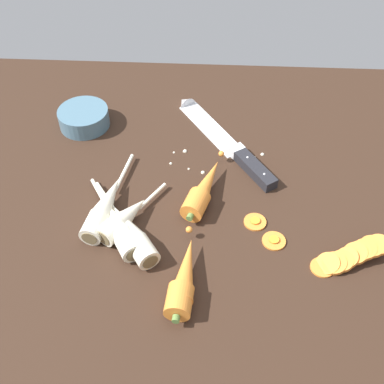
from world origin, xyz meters
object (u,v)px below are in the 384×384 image
(parsnip_mid_left, at_px, (131,233))
(carrot_slice_stray_mid, at_px, (274,240))
(parsnip_front, at_px, (119,227))
(chefs_knife, at_px, (221,137))
(prep_bowl, at_px, (84,117))
(whole_carrot_second, at_px, (183,278))
(parsnip_mid_right, at_px, (125,218))
(parsnip_back, at_px, (105,207))
(whole_carrot, at_px, (204,189))
(carrot_slice_stray_near, at_px, (255,221))
(carrot_slice_stack, at_px, (350,256))

(parsnip_mid_left, relative_size, carrot_slice_stray_mid, 4.70)
(parsnip_front, xyz_separation_m, carrot_slice_stray_mid, (0.27, -0.00, -0.02))
(chefs_knife, xyz_separation_m, parsnip_mid_left, (-0.15, -0.28, 0.01))
(prep_bowl, bearing_deg, chefs_knife, -6.38)
(whole_carrot_second, height_order, parsnip_mid_right, whole_carrot_second)
(parsnip_back, height_order, carrot_slice_stray_mid, parsnip_back)
(carrot_slice_stray_mid, bearing_deg, parsnip_mid_right, 175.17)
(carrot_slice_stray_mid, bearing_deg, chefs_knife, 109.44)
(chefs_knife, distance_m, parsnip_mid_right, 0.30)
(whole_carrot, xyz_separation_m, whole_carrot_second, (-0.03, -0.20, 0.00))
(parsnip_front, relative_size, carrot_slice_stray_mid, 4.57)
(whole_carrot, relative_size, parsnip_front, 0.96)
(carrot_slice_stray_near, height_order, prep_bowl, prep_bowl)
(whole_carrot_second, xyz_separation_m, carrot_slice_stack, (0.28, 0.06, -0.01))
(chefs_knife, relative_size, parsnip_mid_left, 1.56)
(parsnip_front, bearing_deg, carrot_slice_stray_near, 9.16)
(carrot_slice_stray_mid, xyz_separation_m, prep_bowl, (-0.40, 0.31, 0.02))
(chefs_knife, relative_size, whole_carrot_second, 1.67)
(parsnip_mid_left, relative_size, prep_bowl, 1.79)
(whole_carrot, distance_m, prep_bowl, 0.34)
(prep_bowl, bearing_deg, carrot_slice_stray_near, -35.66)
(chefs_knife, height_order, parsnip_mid_left, parsnip_mid_left)
(whole_carrot_second, bearing_deg, chefs_knife, 81.11)
(parsnip_mid_right, distance_m, carrot_slice_stray_mid, 0.27)
(carrot_slice_stray_near, bearing_deg, prep_bowl, 144.34)
(carrot_slice_stray_near, relative_size, carrot_slice_stray_mid, 0.98)
(parsnip_front, bearing_deg, whole_carrot, 34.46)
(parsnip_mid_left, bearing_deg, parsnip_front, 153.20)
(chefs_knife, relative_size, parsnip_back, 1.34)
(chefs_knife, xyz_separation_m, carrot_slice_stack, (0.22, -0.31, 0.01))
(parsnip_mid_right, height_order, carrot_slice_stray_near, parsnip_mid_right)
(carrot_slice_stray_mid, bearing_deg, parsnip_front, 179.43)
(whole_carrot_second, height_order, parsnip_front, whole_carrot_second)
(parsnip_front, xyz_separation_m, prep_bowl, (-0.13, 0.30, 0.00))
(parsnip_mid_left, xyz_separation_m, prep_bowl, (-0.15, 0.31, 0.00))
(chefs_knife, bearing_deg, whole_carrot, -100.80)
(parsnip_back, bearing_deg, carrot_slice_stray_mid, -8.78)
(parsnip_mid_right, bearing_deg, carrot_slice_stray_near, 4.68)
(parsnip_front, distance_m, carrot_slice_stray_mid, 0.27)
(chefs_knife, height_order, carrot_slice_stack, carrot_slice_stack)
(chefs_knife, bearing_deg, parsnip_mid_right, -124.44)
(whole_carrot_second, bearing_deg, parsnip_mid_right, 133.08)
(parsnip_mid_left, height_order, carrot_slice_stray_near, parsnip_mid_left)
(whole_carrot_second, relative_size, parsnip_mid_right, 1.17)
(whole_carrot, relative_size, carrot_slice_stray_near, 4.47)
(chefs_knife, height_order, carrot_slice_stray_near, chefs_knife)
(parsnip_mid_left, height_order, parsnip_mid_right, same)
(chefs_knife, bearing_deg, carrot_slice_stack, -54.31)
(chefs_knife, relative_size, whole_carrot, 1.66)
(whole_carrot_second, bearing_deg, carrot_slice_stack, 12.81)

